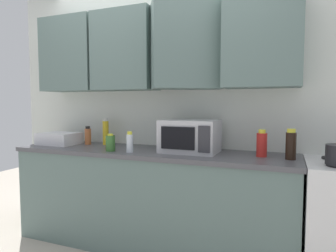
# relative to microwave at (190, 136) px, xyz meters

# --- Properties ---
(wall_back_with_cabinets) EXTENTS (3.44, 0.59, 2.60)m
(wall_back_with_cabinets) POSITION_rel_microwave_xyz_m (-0.38, 0.20, 0.54)
(wall_back_with_cabinets) COLOR silver
(wall_back_with_cabinets) RESTS_ON ground_plane
(counter_run) EXTENTS (2.57, 0.63, 0.90)m
(counter_run) POSITION_rel_microwave_xyz_m (-0.38, -0.03, -0.59)
(counter_run) COLOR slate
(counter_run) RESTS_ON ground_plane
(microwave) EXTENTS (0.48, 0.37, 0.28)m
(microwave) POSITION_rel_microwave_xyz_m (0.00, 0.00, 0.00)
(microwave) COLOR #B7B7BC
(microwave) RESTS_ON counter_run
(dish_rack) EXTENTS (0.38, 0.30, 0.12)m
(dish_rack) POSITION_rel_microwave_xyz_m (-1.41, -0.03, -0.08)
(dish_rack) COLOR silver
(dish_rack) RESTS_ON counter_run
(bottle_spice_jar) EXTENTS (0.06, 0.06, 0.19)m
(bottle_spice_jar) POSITION_rel_microwave_xyz_m (-1.13, 0.08, -0.05)
(bottle_spice_jar) COLOR #BC6638
(bottle_spice_jar) RESTS_ON counter_run
(bottle_clear_tall) EXTENTS (0.06, 0.06, 0.18)m
(bottle_clear_tall) POSITION_rel_microwave_xyz_m (-0.48, -0.21, -0.06)
(bottle_clear_tall) COLOR silver
(bottle_clear_tall) RESTS_ON counter_run
(bottle_yellow_mustard) EXTENTS (0.06, 0.06, 0.27)m
(bottle_yellow_mustard) POSITION_rel_microwave_xyz_m (-0.95, 0.13, -0.01)
(bottle_yellow_mustard) COLOR gold
(bottle_yellow_mustard) RESTS_ON counter_run
(bottle_red_sauce) EXTENTS (0.08, 0.08, 0.22)m
(bottle_red_sauce) POSITION_rel_microwave_xyz_m (0.59, 0.00, -0.04)
(bottle_red_sauce) COLOR red
(bottle_red_sauce) RESTS_ON counter_run
(bottle_green_oil) EXTENTS (0.08, 0.08, 0.15)m
(bottle_green_oil) POSITION_rel_microwave_xyz_m (-0.67, -0.21, -0.07)
(bottle_green_oil) COLOR #386B2D
(bottle_green_oil) RESTS_ON counter_run
(bottle_soy_dark) EXTENTS (0.08, 0.08, 0.23)m
(bottle_soy_dark) POSITION_rel_microwave_xyz_m (0.81, -0.05, -0.03)
(bottle_soy_dark) COLOR black
(bottle_soy_dark) RESTS_ON counter_run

